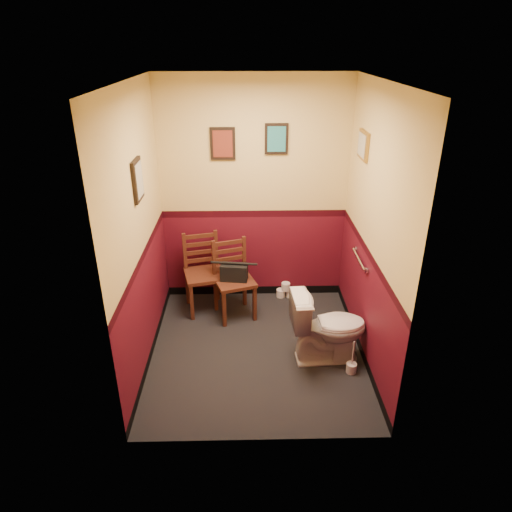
{
  "coord_description": "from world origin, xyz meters",
  "views": [
    {
      "loc": [
        -0.1,
        -3.95,
        3.02
      ],
      "look_at": [
        0.0,
        0.25,
        1.0
      ],
      "focal_mm": 32.0,
      "sensor_mm": 36.0,
      "label": 1
    }
  ],
  "objects": [
    {
      "name": "floor",
      "position": [
        0.0,
        0.0,
        0.0
      ],
      "size": [
        2.2,
        2.4,
        0.0
      ],
      "primitive_type": "cube",
      "color": "black",
      "rests_on": "ground"
    },
    {
      "name": "ceiling",
      "position": [
        0.0,
        0.0,
        2.7
      ],
      "size": [
        2.2,
        2.4,
        0.0
      ],
      "primitive_type": "cube",
      "rotation": [
        3.14,
        0.0,
        0.0
      ],
      "color": "silver",
      "rests_on": "ground"
    },
    {
      "name": "wall_back",
      "position": [
        0.0,
        1.2,
        1.35
      ],
      "size": [
        2.2,
        0.0,
        2.7
      ],
      "primitive_type": "cube",
      "rotation": [
        1.57,
        0.0,
        0.0
      ],
      "color": "#530D1B",
      "rests_on": "ground"
    },
    {
      "name": "wall_front",
      "position": [
        0.0,
        -1.2,
        1.35
      ],
      "size": [
        2.2,
        0.0,
        2.7
      ],
      "primitive_type": "cube",
      "rotation": [
        -1.57,
        0.0,
        0.0
      ],
      "color": "#530D1B",
      "rests_on": "ground"
    },
    {
      "name": "wall_left",
      "position": [
        -1.1,
        0.0,
        1.35
      ],
      "size": [
        0.0,
        2.4,
        2.7
      ],
      "primitive_type": "cube",
      "rotation": [
        1.57,
        0.0,
        1.57
      ],
      "color": "#530D1B",
      "rests_on": "ground"
    },
    {
      "name": "wall_right",
      "position": [
        1.1,
        0.0,
        1.35
      ],
      "size": [
        0.0,
        2.4,
        2.7
      ],
      "primitive_type": "cube",
      "rotation": [
        1.57,
        0.0,
        -1.57
      ],
      "color": "#530D1B",
      "rests_on": "ground"
    },
    {
      "name": "grab_bar",
      "position": [
        1.07,
        0.25,
        0.95
      ],
      "size": [
        0.05,
        0.56,
        0.06
      ],
      "color": "silver",
      "rests_on": "wall_right"
    },
    {
      "name": "framed_print_back_a",
      "position": [
        -0.35,
        1.18,
        1.95
      ],
      "size": [
        0.28,
        0.04,
        0.36
      ],
      "color": "black",
      "rests_on": "wall_back"
    },
    {
      "name": "framed_print_back_b",
      "position": [
        0.25,
        1.18,
        2.0
      ],
      "size": [
        0.26,
        0.04,
        0.34
      ],
      "color": "black",
      "rests_on": "wall_back"
    },
    {
      "name": "framed_print_left",
      "position": [
        -1.08,
        0.1,
        1.85
      ],
      "size": [
        0.04,
        0.3,
        0.38
      ],
      "color": "black",
      "rests_on": "wall_left"
    },
    {
      "name": "framed_print_right",
      "position": [
        1.08,
        0.6,
        2.05
      ],
      "size": [
        0.04,
        0.34,
        0.28
      ],
      "color": "olive",
      "rests_on": "wall_right"
    },
    {
      "name": "toilet",
      "position": [
        0.72,
        -0.14,
        0.38
      ],
      "size": [
        0.8,
        0.49,
        0.76
      ],
      "primitive_type": "imported",
      "rotation": [
        0.0,
        0.0,
        1.64
      ],
      "color": "white",
      "rests_on": "floor"
    },
    {
      "name": "toilet_brush",
      "position": [
        0.94,
        -0.37,
        0.06
      ],
      "size": [
        0.1,
        0.1,
        0.37
      ],
      "color": "silver",
      "rests_on": "floor"
    },
    {
      "name": "chair_left",
      "position": [
        -0.61,
        0.89,
        0.47
      ],
      "size": [
        0.53,
        0.53,
        0.95
      ],
      "rotation": [
        0.0,
        0.0,
        0.24
      ],
      "color": "#502618",
      "rests_on": "floor"
    },
    {
      "name": "chair_right",
      "position": [
        -0.25,
        0.74,
        0.46
      ],
      "size": [
        0.54,
        0.54,
        0.92
      ],
      "rotation": [
        0.0,
        0.0,
        0.32
      ],
      "color": "#502618",
      "rests_on": "floor"
    },
    {
      "name": "handbag",
      "position": [
        -0.24,
        0.7,
        0.58
      ],
      "size": [
        0.33,
        0.19,
        0.23
      ],
      "rotation": [
        0.0,
        0.0,
        -0.13
      ],
      "color": "black",
      "rests_on": "chair_right"
    },
    {
      "name": "tp_stack",
      "position": [
        0.4,
        1.12,
        0.08
      ],
      "size": [
        0.23,
        0.12,
        0.2
      ],
      "color": "silver",
      "rests_on": "floor"
    }
  ]
}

